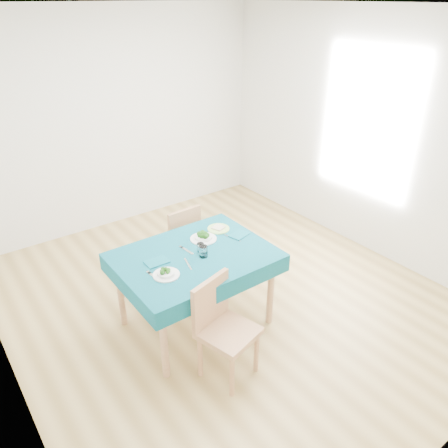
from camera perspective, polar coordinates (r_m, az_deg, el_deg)
room_shell at (r=3.90m, az=-0.00°, el=6.49°), size 4.02×4.52×2.73m
table at (r=4.03m, az=-3.73°, el=-8.57°), size 1.33×1.01×0.76m
chair_near at (r=3.46m, az=0.61°, el=-13.05°), size 0.50×0.53×1.01m
chair_far at (r=4.70m, az=-6.20°, el=-1.54°), size 0.40×0.43×0.95m
bowl_near at (r=3.55m, az=-7.57°, el=-6.23°), size 0.22×0.22×0.07m
bowl_far at (r=4.02m, az=-2.72°, el=-1.56°), size 0.24×0.24×0.07m
fork_near at (r=3.56m, az=-8.99°, el=-6.88°), size 0.05×0.20×0.00m
knife_near at (r=3.69m, az=-4.74°, el=-5.21°), size 0.06×0.19×0.00m
fork_far at (r=3.88m, az=-4.86°, el=-3.46°), size 0.04×0.17×0.00m
knife_far at (r=4.05m, az=1.09°, el=-1.84°), size 0.06×0.19×0.00m
napkin_near at (r=3.74m, az=-8.76°, el=-4.91°), size 0.20×0.14×0.01m
napkin_far at (r=4.10m, az=2.01°, el=-1.41°), size 0.21×0.17×0.01m
tumbler_center at (r=3.83m, az=-3.09°, el=-3.11°), size 0.06×0.06×0.08m
tumbler_side at (r=3.76m, az=-2.73°, el=-3.60°), size 0.08×0.08×0.10m
side_plate at (r=4.21m, az=-0.73°, el=-0.62°), size 0.21×0.21×0.01m
bread_slice at (r=4.20m, az=-0.73°, el=-0.46°), size 0.13×0.13×0.02m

